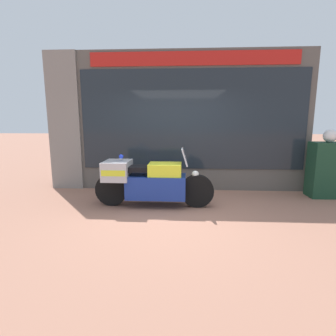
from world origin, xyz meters
TOP-DOWN VIEW (x-y plane):
  - ground_plane at (0.00, 0.00)m, footprint 60.00×60.00m
  - shop_building at (-0.39, 2.00)m, footprint 6.45×0.55m
  - window_display at (0.33, 2.03)m, footprint 5.20×0.30m
  - paramedic_motorcycle at (-0.56, 0.47)m, footprint 2.42×0.66m
  - utility_cabinet at (3.40, 1.36)m, footprint 0.72×0.47m
  - white_helmet at (3.38, 1.33)m, footprint 0.28×0.28m

SIDE VIEW (x-z plane):
  - ground_plane at x=0.00m, z-range 0.00..0.00m
  - window_display at x=0.33m, z-range -0.54..1.50m
  - paramedic_motorcycle at x=-0.56m, z-range -0.06..1.14m
  - utility_cabinet at x=3.40m, z-range 0.00..1.26m
  - white_helmet at x=3.38m, z-range 1.26..1.54m
  - shop_building at x=-0.39m, z-range 0.01..3.39m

